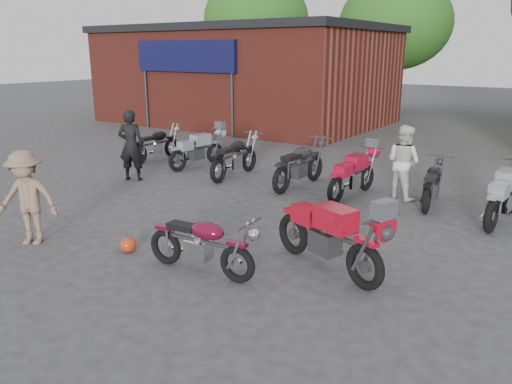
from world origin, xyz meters
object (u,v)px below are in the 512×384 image
Objects in this scene: row_bike_4 at (353,172)px; vintage_motorcycle at (202,241)px; person_dark at (131,145)px; person_light at (403,162)px; sportbike at (329,232)px; row_bike_2 at (235,155)px; row_bike_3 at (300,162)px; row_bike_6 at (505,192)px; helmet at (128,245)px; person_tan at (27,198)px; row_bike_5 at (433,181)px; row_bike_0 at (157,142)px; row_bike_1 at (198,148)px.

vintage_motorcycle is at bearing -177.20° from row_bike_4.
person_light is at bearing 172.08° from person_dark.
person_light is at bearing 115.50° from sportbike.
person_light reaches higher than row_bike_4.
vintage_motorcycle is 0.84× the size of sportbike.
row_bike_2 is 1.90m from row_bike_3.
row_bike_4 is at bearing -90.94° from row_bike_3.
row_bike_4 is (5.26, 1.80, -0.33)m from person_dark.
helmet is at bearing 141.84° from row_bike_6.
row_bike_6 reaches higher than row_bike_4.
person_tan is at bearing 154.38° from row_bike_4.
row_bike_6 is (8.37, 1.83, -0.30)m from person_dark.
vintage_motorcycle is 1.09× the size of person_light.
sportbike is 4.14m from row_bike_4.
person_light is at bearing 69.74° from row_bike_5.
vintage_motorcycle reaches higher than helmet.
row_bike_6 is at bearing 13.85° from person_tan.
person_tan reaches higher than row_bike_0.
person_dark is 0.93× the size of row_bike_1.
person_dark reaches higher than vintage_motorcycle.
sportbike is 1.11× the size of row_bike_1.
row_bike_1 is (-5.79, -0.28, -0.26)m from person_light.
sportbike is at bearing -156.56° from row_bike_4.
person_dark is at bearing 39.99° from person_light.
sportbike is 7.48m from row_bike_1.
row_bike_3 is at bearing 87.14° from helmet.
helmet is (-1.55, -0.07, -0.40)m from vintage_motorcycle.
sportbike is 4.31m from row_bike_6.
person_light is at bearing -56.01° from row_bike_4.
row_bike_3 is at bearing 88.37° from row_bike_5.
row_bike_4 is at bearing -93.36° from row_bike_2.
row_bike_3 reaches higher than row_bike_1.
vintage_motorcycle is 1.11× the size of person_tan.
row_bike_1 is at bearing 166.25° from sportbike.
vintage_motorcycle is 5.70m from person_light.
row_bike_1 is 1.57m from row_bike_2.
person_tan reaches higher than sportbike.
row_bike_1 is (1.61, 0.03, 0.01)m from row_bike_0.
row_bike_3 reaches higher than row_bike_2.
row_bike_5 is 0.87× the size of row_bike_6.
person_dark is at bearing 142.68° from vintage_motorcycle.
row_bike_6 reaches higher than row_bike_5.
vintage_motorcycle is 7.11m from row_bike_1.
row_bike_3 is (1.92, 5.86, -0.20)m from person_tan.
person_tan is 8.69m from row_bike_6.
row_bike_2 is 1.04× the size of row_bike_4.
row_bike_4 reaches higher than helmet.
person_dark reaches higher than row_bike_6.
row_bike_0 is 5.05m from row_bike_3.
person_tan reaches higher than row_bike_5.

